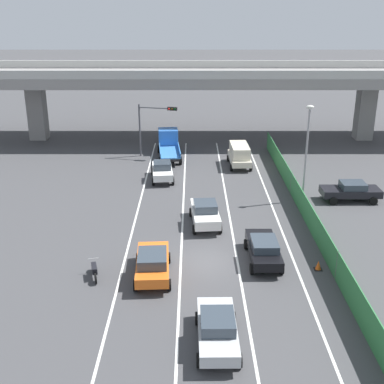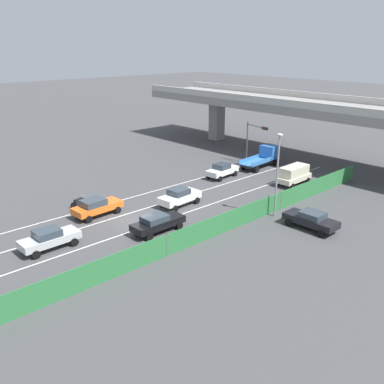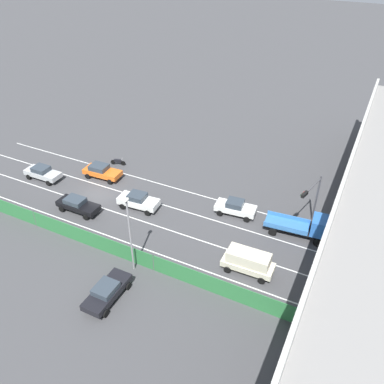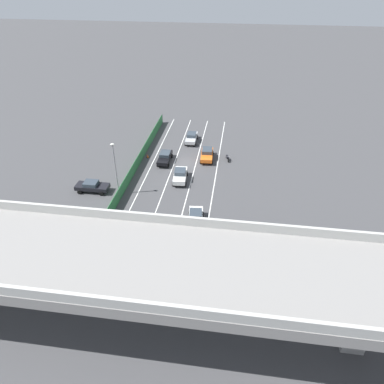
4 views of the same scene
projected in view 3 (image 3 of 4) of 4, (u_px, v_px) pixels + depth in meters
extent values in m
plane|color=#424244|center=(98.00, 195.00, 44.54)|extent=(300.00, 300.00, 0.00)
cube|color=silver|center=(158.00, 183.00, 46.58)|extent=(0.14, 45.57, 0.01)
cube|color=silver|center=(142.00, 198.00, 44.04)|extent=(0.14, 45.57, 0.01)
cube|color=silver|center=(124.00, 215.00, 41.50)|extent=(0.14, 45.57, 0.01)
cube|color=silver|center=(104.00, 234.00, 38.95)|extent=(0.14, 45.57, 0.01)
cube|color=#B2B2AD|center=(340.00, 193.00, 30.88)|extent=(58.49, 0.30, 0.90)
cube|color=#2D753D|center=(90.00, 239.00, 37.02)|extent=(0.06, 41.57, 1.77)
cylinder|color=#4C514C|center=(35.00, 219.00, 39.58)|extent=(0.10, 0.10, 1.77)
cylinder|color=#4C514C|center=(154.00, 263.00, 34.45)|extent=(0.10, 0.10, 1.77)
cylinder|color=#4C514C|center=(314.00, 322.00, 29.31)|extent=(0.10, 0.10, 1.77)
cube|color=orange|center=(103.00, 172.00, 47.17)|extent=(2.07, 4.65, 0.58)
cube|color=#333D47|center=(99.00, 167.00, 46.98)|extent=(1.72, 2.15, 0.58)
cylinder|color=black|center=(118.00, 174.00, 47.61)|extent=(0.25, 0.65, 0.64)
cylinder|color=black|center=(110.00, 182.00, 46.22)|extent=(0.25, 0.65, 0.64)
cylinder|color=black|center=(97.00, 169.00, 48.63)|extent=(0.25, 0.65, 0.64)
cylinder|color=black|center=(88.00, 176.00, 47.25)|extent=(0.25, 0.65, 0.64)
cube|color=white|center=(139.00, 201.00, 42.15)|extent=(2.10, 4.53, 0.68)
cube|color=#333D47|center=(137.00, 196.00, 41.84)|extent=(1.69, 1.91, 0.57)
cylinder|color=black|center=(155.00, 204.00, 42.64)|extent=(0.27, 0.65, 0.64)
cylinder|color=black|center=(147.00, 213.00, 41.28)|extent=(0.27, 0.65, 0.64)
cylinder|color=black|center=(131.00, 198.00, 43.58)|extent=(0.27, 0.65, 0.64)
cylinder|color=black|center=(123.00, 206.00, 42.23)|extent=(0.27, 0.65, 0.64)
cube|color=beige|center=(248.00, 265.00, 34.45)|extent=(1.96, 4.58, 0.56)
cube|color=beige|center=(249.00, 258.00, 33.99)|extent=(1.71, 3.76, 1.06)
cylinder|color=black|center=(267.00, 267.00, 34.84)|extent=(0.24, 0.65, 0.64)
cylinder|color=black|center=(261.00, 281.00, 33.48)|extent=(0.24, 0.65, 0.64)
cylinder|color=black|center=(234.00, 257.00, 35.91)|extent=(0.24, 0.65, 0.64)
cylinder|color=black|center=(227.00, 270.00, 34.55)|extent=(0.24, 0.65, 0.64)
cube|color=silver|center=(236.00, 208.00, 41.21)|extent=(2.10, 4.38, 0.61)
cube|color=#333D47|center=(235.00, 203.00, 40.90)|extent=(1.66, 1.85, 0.58)
cylinder|color=black|center=(251.00, 210.00, 41.70)|extent=(0.28, 0.66, 0.64)
cylinder|color=black|center=(247.00, 219.00, 40.39)|extent=(0.28, 0.66, 0.64)
cylinder|color=black|center=(225.00, 204.00, 42.56)|extent=(0.28, 0.66, 0.64)
cylinder|color=black|center=(220.00, 213.00, 41.25)|extent=(0.28, 0.66, 0.64)
cube|color=black|center=(78.00, 205.00, 41.65)|extent=(1.76, 4.70, 0.57)
cube|color=#333D47|center=(75.00, 200.00, 41.47)|extent=(1.53, 2.08, 0.49)
cylinder|color=black|center=(96.00, 208.00, 41.95)|extent=(0.23, 0.64, 0.64)
cylinder|color=black|center=(86.00, 217.00, 40.68)|extent=(0.23, 0.64, 0.64)
cylinder|color=black|center=(73.00, 201.00, 43.12)|extent=(0.23, 0.64, 0.64)
cylinder|color=black|center=(62.00, 209.00, 41.84)|extent=(0.23, 0.64, 0.64)
cube|color=#B7BABC|center=(43.00, 173.00, 46.95)|extent=(1.79, 4.53, 0.58)
cube|color=#333D47|center=(41.00, 169.00, 46.69)|extent=(1.55, 1.89, 0.55)
cylinder|color=black|center=(59.00, 176.00, 47.29)|extent=(0.23, 0.64, 0.64)
cylinder|color=black|center=(48.00, 183.00, 46.00)|extent=(0.23, 0.64, 0.64)
cylinder|color=black|center=(39.00, 170.00, 48.40)|extent=(0.23, 0.64, 0.64)
cylinder|color=black|center=(29.00, 177.00, 47.11)|extent=(0.23, 0.64, 0.64)
cube|color=black|center=(297.00, 228.00, 38.57)|extent=(2.13, 6.41, 0.25)
cube|color=blue|center=(322.00, 226.00, 37.37)|extent=(2.14, 2.05, 1.65)
cube|color=#3875BC|center=(287.00, 225.00, 38.78)|extent=(2.35, 4.41, 0.10)
cube|color=#3875BC|center=(289.00, 217.00, 39.38)|extent=(0.45, 4.24, 0.47)
cube|color=#3875BC|center=(285.00, 228.00, 37.92)|extent=(0.45, 4.24, 0.47)
cylinder|color=black|center=(320.00, 230.00, 38.87)|extent=(0.33, 0.82, 0.80)
cylinder|color=black|center=(317.00, 243.00, 37.34)|extent=(0.33, 0.82, 0.80)
cylinder|color=black|center=(277.00, 220.00, 40.17)|extent=(0.33, 0.82, 0.80)
cylinder|color=black|center=(273.00, 232.00, 38.64)|extent=(0.33, 0.82, 0.80)
cylinder|color=black|center=(123.00, 163.00, 49.85)|extent=(0.26, 0.61, 0.60)
cylinder|color=black|center=(113.00, 162.00, 50.07)|extent=(0.26, 0.61, 0.60)
cube|color=black|center=(118.00, 161.00, 49.80)|extent=(0.51, 0.96, 0.36)
cylinder|color=#B2B2B2|center=(122.00, 159.00, 49.52)|extent=(0.59, 0.19, 0.03)
cube|color=black|center=(107.00, 292.00, 31.91)|extent=(4.61, 1.86, 0.57)
cube|color=#333D47|center=(105.00, 288.00, 31.50)|extent=(1.89, 1.62, 0.51)
cylinder|color=black|center=(110.00, 279.00, 33.65)|extent=(0.64, 0.22, 0.64)
cylinder|color=black|center=(128.00, 286.00, 32.98)|extent=(0.64, 0.22, 0.64)
cylinder|color=black|center=(87.00, 305.00, 31.34)|extent=(0.64, 0.22, 0.64)
cylinder|color=black|center=(106.00, 314.00, 30.67)|extent=(0.64, 0.22, 0.64)
cylinder|color=#47474C|center=(316.00, 199.00, 39.35)|extent=(0.18, 0.18, 5.34)
cylinder|color=#47474C|center=(312.00, 187.00, 36.79)|extent=(3.75, 0.96, 0.12)
cube|color=black|center=(305.00, 194.00, 35.82)|extent=(1.00, 0.49, 0.32)
sphere|color=red|center=(304.00, 192.00, 36.09)|extent=(0.20, 0.20, 0.20)
sphere|color=#3B2806|center=(303.00, 194.00, 35.90)|extent=(0.20, 0.20, 0.20)
sphere|color=black|center=(301.00, 195.00, 35.71)|extent=(0.20, 0.20, 0.20)
cylinder|color=gray|center=(131.00, 237.00, 33.04)|extent=(0.16, 0.16, 7.31)
ellipsoid|color=silver|center=(126.00, 200.00, 30.88)|extent=(0.60, 0.36, 0.28)
cone|color=orange|center=(50.00, 223.00, 40.03)|extent=(0.36, 0.36, 0.57)
cube|color=black|center=(51.00, 225.00, 40.18)|extent=(0.47, 0.47, 0.03)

